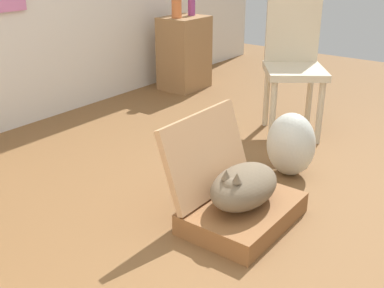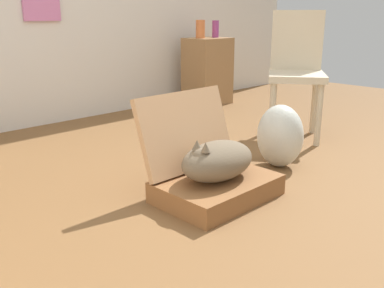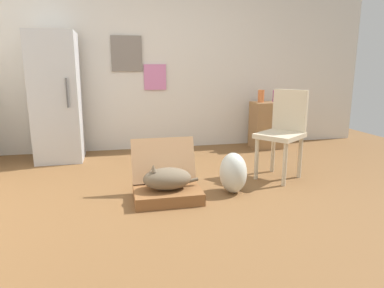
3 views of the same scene
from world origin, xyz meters
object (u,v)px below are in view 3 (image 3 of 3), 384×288
object	(u,v)px
cat	(167,178)
chair	(283,130)
suitcase_base	(168,195)
side_table	(267,125)
vase_short	(275,96)
refrigerator	(57,98)
plastic_bag_white	(233,173)
vase_tall	(261,96)

from	to	relation	value
cat	chair	bearing A→B (deg)	17.10
suitcase_base	side_table	distance (m)	2.53
cat	vase_short	size ratio (longest dim) A/B	2.99
chair	refrigerator	bearing A→B (deg)	-153.50
plastic_bag_white	refrigerator	distance (m)	2.53
cat	chair	distance (m)	1.44
suitcase_base	refrigerator	bearing A→B (deg)	123.90
side_table	cat	bearing A→B (deg)	-135.25
vase_tall	chair	size ratio (longest dim) A/B	0.19
refrigerator	side_table	size ratio (longest dim) A/B	2.36
suitcase_base	cat	size ratio (longest dim) A/B	1.17
refrigerator	side_table	bearing A→B (deg)	0.98
cat	refrigerator	size ratio (longest dim) A/B	0.32
vase_tall	chair	world-z (taller)	chair
plastic_bag_white	refrigerator	size ratio (longest dim) A/B	0.24
side_table	chair	world-z (taller)	chair
refrigerator	side_table	distance (m)	2.98
chair	plastic_bag_white	bearing A→B (deg)	-99.05
side_table	vase_short	bearing A→B (deg)	-2.30
cat	plastic_bag_white	world-z (taller)	plastic_bag_white
suitcase_base	chair	size ratio (longest dim) A/B	0.63
side_table	vase_short	world-z (taller)	vase_short
refrigerator	vase_short	size ratio (longest dim) A/B	9.41
plastic_bag_white	vase_tall	distance (m)	2.07
vase_tall	vase_short	distance (m)	0.22
plastic_bag_white	chair	size ratio (longest dim) A/B	0.41
suitcase_base	plastic_bag_white	size ratio (longest dim) A/B	1.54
cat	refrigerator	distance (m)	2.16
cat	vase_tall	size ratio (longest dim) A/B	2.87
chair	vase_tall	bearing A→B (deg)	130.42
suitcase_base	vase_tall	xyz separation A→B (m)	(1.67, 1.77, 0.73)
cat	vase_short	bearing A→B (deg)	42.96
refrigerator	chair	size ratio (longest dim) A/B	1.70
cat	refrigerator	world-z (taller)	refrigerator
vase_short	chair	size ratio (longest dim) A/B	0.18
suitcase_base	plastic_bag_white	distance (m)	0.67
cat	refrigerator	bearing A→B (deg)	123.78
chair	cat	bearing A→B (deg)	-108.76
refrigerator	vase_short	xyz separation A→B (m)	(3.05, 0.05, -0.04)
suitcase_base	refrigerator	xyz separation A→B (m)	(-1.16, 1.72, 0.76)
plastic_bag_white	vase_tall	size ratio (longest dim) A/B	2.19
refrigerator	vase_short	world-z (taller)	refrigerator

